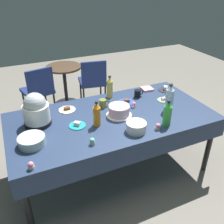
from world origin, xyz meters
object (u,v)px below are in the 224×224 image
at_px(glass_salad_bowl, 32,141).
at_px(soda_bottle_orange_juice, 97,114).
at_px(dessert_plate_teal, 77,125).
at_px(coffee_mug_black, 138,94).
at_px(slow_cooker, 36,110).
at_px(dessert_plate_charcoal, 165,89).
at_px(dessert_plate_sage, 164,100).
at_px(cupcake_lemon, 158,127).
at_px(soda_bottle_ginger_ale, 110,88).
at_px(potluck_table, 112,121).
at_px(ceramic_snack_bowl, 136,127).
at_px(dessert_plate_cobalt, 127,102).
at_px(dessert_plate_cream, 67,109).
at_px(maroon_chair_left, 39,89).
at_px(cupcake_berry, 134,105).
at_px(coffee_mug_olive, 103,103).
at_px(soda_bottle_water, 169,98).
at_px(frosted_layer_cake, 119,111).
at_px(cupcake_vanilla, 92,141).
at_px(cupcake_rose, 31,166).
at_px(soda_bottle_lime_soda, 167,114).
at_px(round_cafe_table, 65,79).
at_px(maroon_chair_right, 93,79).

xyz_separation_m(glass_salad_bowl, soda_bottle_orange_juice, (0.65, 0.07, 0.08)).
relative_size(dessert_plate_teal, coffee_mug_black, 1.42).
bearing_deg(slow_cooker, soda_bottle_orange_juice, -25.94).
xyz_separation_m(dessert_plate_charcoal, coffee_mug_black, (-0.43, -0.03, 0.03)).
xyz_separation_m(dessert_plate_sage, cupcake_lemon, (-0.42, -0.50, 0.02)).
bearing_deg(soda_bottle_orange_juice, glass_salad_bowl, -174.30).
xyz_separation_m(dessert_plate_sage, soda_bottle_ginger_ale, (-0.56, 0.36, 0.12)).
relative_size(potluck_table, soda_bottle_orange_juice, 8.17).
relative_size(ceramic_snack_bowl, dessert_plate_cobalt, 1.05).
bearing_deg(dessert_plate_cream, maroon_chair_left, 95.39).
height_order(dessert_plate_charcoal, cupcake_berry, cupcake_berry).
distance_m(cupcake_berry, soda_bottle_ginger_ale, 0.40).
bearing_deg(dessert_plate_cobalt, ceramic_snack_bowl, -108.59).
bearing_deg(slow_cooker, coffee_mug_olive, 4.94).
height_order(potluck_table, slow_cooker, slow_cooker).
bearing_deg(soda_bottle_water, coffee_mug_black, 109.38).
height_order(soda_bottle_water, coffee_mug_black, soda_bottle_water).
distance_m(frosted_layer_cake, dessert_plate_sage, 0.66).
height_order(cupcake_berry, soda_bottle_ginger_ale, soda_bottle_ginger_ale).
distance_m(cupcake_vanilla, coffee_mug_black, 1.09).
bearing_deg(coffee_mug_olive, ceramic_snack_bowl, -79.86).
xyz_separation_m(cupcake_vanilla, cupcake_rose, (-0.55, -0.10, 0.00)).
bearing_deg(maroon_chair_left, soda_bottle_lime_soda, -64.72).
bearing_deg(potluck_table, soda_bottle_orange_juice, -154.72).
relative_size(frosted_layer_cake, soda_bottle_ginger_ale, 1.00).
distance_m(glass_salad_bowl, dessert_plate_cream, 0.67).
height_order(cupcake_lemon, coffee_mug_black, coffee_mug_black).
xyz_separation_m(potluck_table, cupcake_lemon, (0.30, -0.42, 0.09)).
xyz_separation_m(dessert_plate_sage, cupcake_vanilla, (-1.09, -0.46, 0.02)).
xyz_separation_m(cupcake_lemon, soda_bottle_lime_soda, (0.13, 0.04, 0.10)).
relative_size(coffee_mug_olive, round_cafe_table, 0.17).
bearing_deg(soda_bottle_lime_soda, dessert_plate_teal, 157.07).
distance_m(cupcake_lemon, soda_bottle_water, 0.45).
bearing_deg(soda_bottle_orange_juice, potluck_table, 25.28).
bearing_deg(soda_bottle_orange_juice, maroon_chair_right, 71.18).
height_order(frosted_layer_cake, dessert_plate_teal, frosted_layer_cake).
bearing_deg(soda_bottle_water, cupcake_berry, 146.15).
distance_m(dessert_plate_sage, cupcake_vanilla, 1.19).
relative_size(dessert_plate_charcoal, soda_bottle_water, 0.59).
distance_m(frosted_layer_cake, cupcake_lemon, 0.46).
bearing_deg(dessert_plate_charcoal, round_cafe_table, 121.63).
relative_size(dessert_plate_cream, dessert_plate_cobalt, 1.00).
distance_m(cupcake_rose, soda_bottle_ginger_ale, 1.43).
bearing_deg(dessert_plate_sage, soda_bottle_lime_soda, -122.13).
relative_size(dessert_plate_charcoal, dessert_plate_sage, 1.21).
bearing_deg(cupcake_lemon, dessert_plate_sage, 50.10).
relative_size(dessert_plate_teal, maroon_chair_left, 0.20).
bearing_deg(coffee_mug_olive, dessert_plate_cobalt, -1.61).
relative_size(cupcake_berry, soda_bottle_lime_soda, 0.24).
bearing_deg(coffee_mug_black, cupcake_rose, -151.00).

